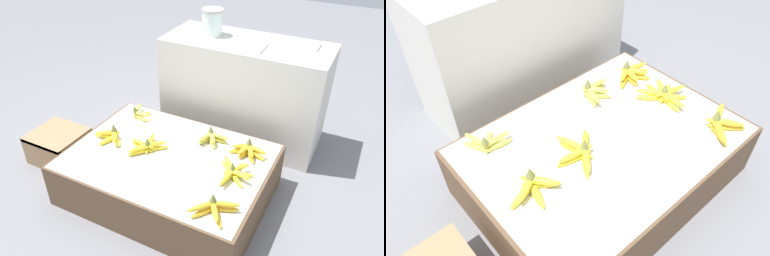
{
  "view_description": "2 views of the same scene",
  "coord_description": "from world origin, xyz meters",
  "views": [
    {
      "loc": [
        0.92,
        -1.47,
        1.59
      ],
      "look_at": [
        0.09,
        0.11,
        0.43
      ],
      "focal_mm": 35.0,
      "sensor_mm": 36.0,
      "label": 1
    },
    {
      "loc": [
        -0.83,
        -0.77,
        1.42
      ],
      "look_at": [
        -0.15,
        -0.0,
        0.44
      ],
      "focal_mm": 35.0,
      "sensor_mm": 36.0,
      "label": 2
    }
  ],
  "objects": [
    {
      "name": "banana_bunch_front_right",
      "position": [
        0.42,
        -0.29,
        0.31
      ],
      "size": [
        0.22,
        0.17,
        0.11
      ],
      "color": "gold",
      "rests_on": "display_platform"
    },
    {
      "name": "banana_bunch_back_right",
      "position": [
        0.41,
        0.22,
        0.31
      ],
      "size": [
        0.23,
        0.15,
        0.11
      ],
      "color": "gold",
      "rests_on": "display_platform"
    },
    {
      "name": "banana_bunch_middle_left",
      "position": [
        -0.39,
        -0.02,
        0.31
      ],
      "size": [
        0.23,
        0.16,
        0.11
      ],
      "color": "yellow",
      "rests_on": "display_platform"
    },
    {
      "name": "banana_bunch_back_left",
      "position": [
        -0.4,
        0.29,
        0.31
      ],
      "size": [
        0.18,
        0.15,
        0.09
      ],
      "color": "gold",
      "rests_on": "display_platform"
    },
    {
      "name": "banana_bunch_back_midright",
      "position": [
        0.17,
        0.24,
        0.31
      ],
      "size": [
        0.17,
        0.15,
        0.1
      ],
      "color": "gold",
      "rests_on": "display_platform"
    },
    {
      "name": "banana_bunch_middle_right",
      "position": [
        0.4,
        0.0,
        0.31
      ],
      "size": [
        0.23,
        0.26,
        0.1
      ],
      "color": "yellow",
      "rests_on": "display_platform"
    },
    {
      "name": "ground_plane",
      "position": [
        0.0,
        0.0,
        0.0
      ],
      "size": [
        10.0,
        10.0,
        0.0
      ],
      "primitive_type": "plane",
      "color": "slate"
    },
    {
      "name": "back_vendor_table",
      "position": [
        0.15,
        0.8,
        0.36
      ],
      "size": [
        1.11,
        0.47,
        0.73
      ],
      "color": "beige",
      "rests_on": "ground_plane"
    },
    {
      "name": "banana_bunch_middle_midleft",
      "position": [
        -0.14,
        -0.01,
        0.31
      ],
      "size": [
        0.23,
        0.25,
        0.1
      ],
      "color": "yellow",
      "rests_on": "display_platform"
    },
    {
      "name": "display_platform",
      "position": [
        0.0,
        0.0,
        0.14
      ],
      "size": [
        1.15,
        0.84,
        0.28
      ],
      "color": "brown",
      "rests_on": "ground_plane"
    }
  ]
}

